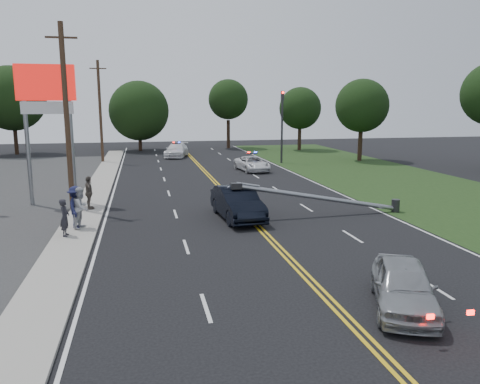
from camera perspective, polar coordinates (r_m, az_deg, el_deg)
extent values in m
plane|color=black|center=(16.61, 7.79, -9.90)|extent=(120.00, 120.00, 0.00)
cube|color=#9D998E|center=(25.46, -18.50, -2.94)|extent=(1.80, 70.00, 0.12)
cube|color=#1A3213|center=(31.54, 25.07, -0.94)|extent=(12.00, 80.00, 0.01)
cube|color=gold|center=(25.85, 0.34, -2.28)|extent=(0.36, 80.00, 0.00)
cylinder|color=gray|center=(29.40, -24.46, 5.22)|extent=(0.24, 0.24, 7.00)
cylinder|color=gray|center=(28.98, -19.81, 5.48)|extent=(0.24, 0.24, 7.00)
cube|color=red|center=(29.10, -22.64, 12.23)|extent=(3.20, 0.35, 2.00)
cube|color=white|center=(29.07, -22.44, 9.47)|extent=(2.80, 0.30, 0.70)
cylinder|color=#2D2D30|center=(46.71, 5.14, 7.81)|extent=(0.20, 0.20, 7.00)
cube|color=#2D2D30|center=(46.66, 5.20, 11.61)|extent=(0.28, 0.28, 0.90)
sphere|color=#FF0C07|center=(46.51, 5.27, 11.98)|extent=(0.22, 0.22, 0.22)
cylinder|color=#2D2D30|center=(26.87, 18.43, -1.60)|extent=(0.44, 0.44, 0.70)
cylinder|color=gray|center=(24.82, 9.64, -0.69)|extent=(8.90, 0.24, 1.80)
cube|color=#2D2D30|center=(23.43, -0.44, 0.73)|extent=(0.55, 0.32, 0.30)
cylinder|color=#382619|center=(26.90, -20.36, 8.30)|extent=(0.28, 0.28, 10.00)
cube|color=#382619|center=(27.10, -20.96, 17.19)|extent=(1.60, 0.10, 0.10)
cylinder|color=#382619|center=(48.77, -16.67, 9.29)|extent=(0.28, 0.28, 10.00)
cube|color=#382619|center=(48.88, -16.94, 14.21)|extent=(1.60, 0.10, 0.10)
cylinder|color=black|center=(60.65, -25.67, 5.92)|extent=(0.44, 0.44, 3.74)
sphere|color=black|center=(60.52, -26.02, 10.23)|extent=(7.39, 7.39, 7.39)
cylinder|color=black|center=(60.48, -12.08, 6.31)|extent=(0.44, 0.44, 2.89)
sphere|color=black|center=(60.33, -12.21, 9.65)|extent=(7.36, 7.36, 7.36)
cylinder|color=black|center=(62.69, -1.43, 7.07)|extent=(0.44, 0.44, 3.72)
sphere|color=black|center=(62.57, -1.45, 11.22)|extent=(5.22, 5.22, 5.22)
cylinder|color=black|center=(60.53, 7.26, 6.55)|extent=(0.44, 0.44, 3.07)
sphere|color=black|center=(60.38, 7.35, 10.10)|extent=(5.27, 5.27, 5.27)
cylinder|color=black|center=(50.20, 14.43, 5.58)|extent=(0.44, 0.44, 3.27)
sphere|color=black|center=(50.03, 14.64, 10.15)|extent=(5.40, 5.40, 5.40)
imported|color=black|center=(23.93, -0.32, -1.34)|extent=(2.11, 5.12, 1.65)
imported|color=#979A9E|center=(14.43, 19.31, -10.71)|extent=(3.14, 4.41, 1.39)
imported|color=silver|center=(41.20, 1.49, 3.47)|extent=(2.69, 4.82, 1.27)
imported|color=white|center=(52.56, -7.74, 5.07)|extent=(3.36, 5.58, 1.51)
imported|color=#24232A|center=(21.78, -20.58, -2.93)|extent=(0.44, 0.63, 1.64)
imported|color=#B2B2B7|center=(22.87, -18.79, -1.81)|extent=(1.00, 1.13, 1.94)
imported|color=#191B3E|center=(23.04, -19.37, -1.72)|extent=(0.76, 1.28, 1.96)
imported|color=#554B44|center=(26.87, -17.93, -0.08)|extent=(0.70, 1.15, 1.82)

